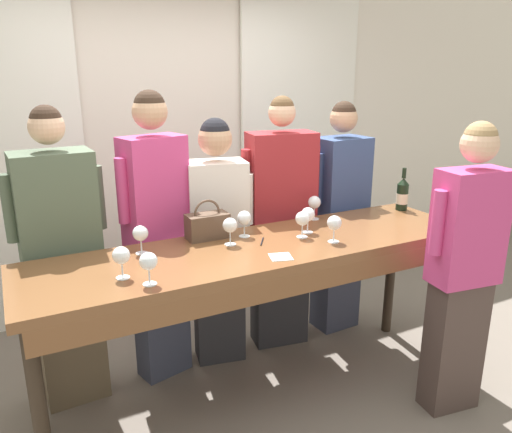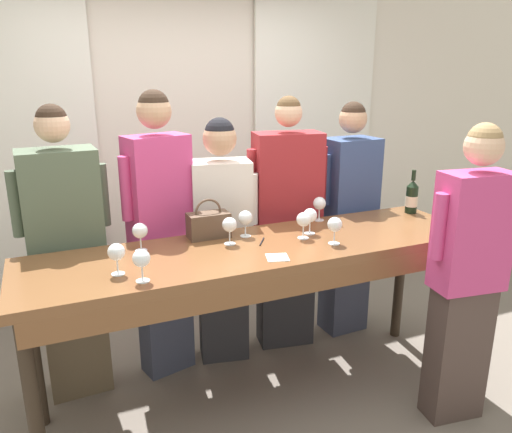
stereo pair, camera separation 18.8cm
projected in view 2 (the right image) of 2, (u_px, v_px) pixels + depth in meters
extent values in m
plane|color=#70665B|center=(260.00, 396.00, 3.10)|extent=(18.00, 18.00, 0.00)
cube|color=silver|center=(179.00, 137.00, 4.18)|extent=(12.00, 0.06, 2.80)
cube|color=white|center=(14.00, 155.00, 3.66)|extent=(1.20, 0.03, 2.69)
cube|color=white|center=(314.00, 137.00, 4.63)|extent=(1.20, 0.03, 2.69)
cube|color=brown|center=(261.00, 249.00, 2.82)|extent=(2.64, 0.69, 0.05)
cube|color=brown|center=(287.00, 286.00, 2.56)|extent=(2.53, 0.03, 0.12)
cylinder|color=#2D2319|center=(34.00, 410.00, 2.25)|extent=(0.07, 0.07, 0.94)
cylinder|color=#2D2319|center=(454.00, 309.00, 3.20)|extent=(0.07, 0.07, 0.94)
cylinder|color=#2D2319|center=(33.00, 351.00, 2.73)|extent=(0.07, 0.07, 0.94)
cylinder|color=#2D2319|center=(400.00, 278.00, 3.67)|extent=(0.07, 0.07, 0.94)
cylinder|color=black|center=(412.00, 200.00, 3.42)|extent=(0.08, 0.08, 0.18)
cone|color=black|center=(413.00, 184.00, 3.39)|extent=(0.08, 0.08, 0.04)
cylinder|color=black|center=(414.00, 175.00, 3.37)|extent=(0.03, 0.03, 0.07)
cylinder|color=beige|center=(411.00, 201.00, 3.43)|extent=(0.08, 0.08, 0.07)
cube|color=brown|center=(209.00, 225.00, 2.93)|extent=(0.24, 0.13, 0.15)
torus|color=brown|center=(208.00, 212.00, 2.91)|extent=(0.16, 0.01, 0.16)
cylinder|color=white|center=(334.00, 243.00, 2.84)|extent=(0.07, 0.07, 0.00)
cylinder|color=white|center=(334.00, 237.00, 2.82)|extent=(0.01, 0.01, 0.08)
sphere|color=white|center=(335.00, 224.00, 2.80)|extent=(0.08, 0.08, 0.08)
cylinder|color=white|center=(118.00, 274.00, 2.42)|extent=(0.07, 0.07, 0.00)
cylinder|color=white|center=(118.00, 266.00, 2.41)|extent=(0.01, 0.01, 0.08)
sphere|color=white|center=(116.00, 252.00, 2.38)|extent=(0.08, 0.08, 0.08)
sphere|color=maroon|center=(116.00, 254.00, 2.39)|extent=(0.05, 0.05, 0.05)
cylinder|color=white|center=(310.00, 233.00, 3.01)|extent=(0.07, 0.07, 0.00)
cylinder|color=white|center=(310.00, 227.00, 3.00)|extent=(0.01, 0.01, 0.08)
sphere|color=white|center=(310.00, 215.00, 2.98)|extent=(0.08, 0.08, 0.08)
cylinder|color=white|center=(245.00, 236.00, 2.96)|extent=(0.07, 0.07, 0.00)
cylinder|color=white|center=(245.00, 230.00, 2.95)|extent=(0.01, 0.01, 0.08)
sphere|color=white|center=(245.00, 218.00, 2.93)|extent=(0.08, 0.08, 0.08)
cylinder|color=white|center=(230.00, 244.00, 2.83)|extent=(0.07, 0.07, 0.00)
cylinder|color=white|center=(230.00, 237.00, 2.82)|extent=(0.01, 0.01, 0.08)
sphere|color=white|center=(229.00, 225.00, 2.80)|extent=(0.08, 0.08, 0.08)
sphere|color=maroon|center=(230.00, 226.00, 2.80)|extent=(0.05, 0.05, 0.05)
cylinder|color=white|center=(143.00, 281.00, 2.34)|extent=(0.07, 0.07, 0.00)
cylinder|color=white|center=(142.00, 273.00, 2.33)|extent=(0.01, 0.01, 0.08)
sphere|color=white|center=(141.00, 258.00, 2.31)|extent=(0.08, 0.08, 0.08)
cylinder|color=white|center=(303.00, 238.00, 2.93)|extent=(0.07, 0.07, 0.00)
cylinder|color=white|center=(303.00, 231.00, 2.92)|extent=(0.01, 0.01, 0.08)
sphere|color=white|center=(304.00, 219.00, 2.90)|extent=(0.08, 0.08, 0.08)
cylinder|color=white|center=(319.00, 220.00, 3.27)|extent=(0.07, 0.07, 0.00)
cylinder|color=white|center=(319.00, 214.00, 3.26)|extent=(0.01, 0.01, 0.08)
sphere|color=white|center=(319.00, 203.00, 3.24)|extent=(0.08, 0.08, 0.08)
sphere|color=maroon|center=(319.00, 205.00, 3.24)|extent=(0.05, 0.05, 0.05)
cylinder|color=white|center=(141.00, 250.00, 2.73)|extent=(0.07, 0.07, 0.00)
cylinder|color=white|center=(141.00, 244.00, 2.72)|extent=(0.01, 0.01, 0.08)
sphere|color=white|center=(140.00, 231.00, 2.70)|extent=(0.08, 0.08, 0.08)
sphere|color=maroon|center=(140.00, 233.00, 2.70)|extent=(0.05, 0.05, 0.05)
cube|color=white|center=(277.00, 258.00, 2.62)|extent=(0.14, 0.14, 0.00)
cylinder|color=black|center=(262.00, 242.00, 2.86)|extent=(0.08, 0.11, 0.01)
cube|color=brown|center=(75.00, 327.00, 3.06)|extent=(0.37, 0.25, 0.85)
cube|color=#4C5B47|center=(62.00, 208.00, 2.84)|extent=(0.43, 0.29, 0.67)
sphere|color=#DBAD89|center=(52.00, 125.00, 2.71)|extent=(0.19, 0.19, 0.19)
sphere|color=#332319|center=(51.00, 119.00, 2.70)|extent=(0.17, 0.17, 0.17)
cylinder|color=#4C5B47|center=(103.00, 195.00, 2.93)|extent=(0.07, 0.07, 0.37)
cylinder|color=#4C5B47|center=(16.00, 204.00, 2.73)|extent=(0.07, 0.07, 0.37)
cube|color=#383D51|center=(165.00, 309.00, 3.27)|extent=(0.35, 0.25, 0.88)
cube|color=#C63D7A|center=(159.00, 192.00, 3.05)|extent=(0.41, 0.30, 0.70)
sphere|color=tan|center=(154.00, 111.00, 2.91)|extent=(0.21, 0.21, 0.21)
sphere|color=#332319|center=(154.00, 105.00, 2.90)|extent=(0.18, 0.18, 0.18)
cylinder|color=#C63D7A|center=(188.00, 179.00, 3.15)|extent=(0.09, 0.09, 0.38)
cylinder|color=#C63D7A|center=(126.00, 189.00, 2.91)|extent=(0.09, 0.09, 0.38)
cube|color=#28282D|center=(223.00, 304.00, 3.44)|extent=(0.36, 0.27, 0.78)
cube|color=silver|center=(221.00, 207.00, 3.24)|extent=(0.42, 0.32, 0.61)
sphere|color=tan|center=(220.00, 139.00, 3.11)|extent=(0.21, 0.21, 0.21)
sphere|color=black|center=(220.00, 133.00, 3.10)|extent=(0.19, 0.19, 0.19)
cylinder|color=silver|center=(253.00, 199.00, 3.27)|extent=(0.08, 0.08, 0.34)
cylinder|color=silver|center=(188.00, 202.00, 3.19)|extent=(0.08, 0.08, 0.34)
cube|color=#28282D|center=(285.00, 287.00, 3.61)|extent=(0.41, 0.27, 0.86)
cube|color=maroon|center=(287.00, 183.00, 3.39)|extent=(0.49, 0.31, 0.68)
sphere|color=#DBAD89|center=(289.00, 113.00, 3.26)|extent=(0.18, 0.18, 0.18)
sphere|color=brown|center=(289.00, 108.00, 3.25)|extent=(0.16, 0.16, 0.16)
cylinder|color=maroon|center=(322.00, 174.00, 3.43)|extent=(0.08, 0.08, 0.38)
cylinder|color=maroon|center=(252.00, 177.00, 3.32)|extent=(0.08, 0.08, 0.38)
cube|color=#383D51|center=(344.00, 278.00, 3.81)|extent=(0.33, 0.24, 0.83)
cube|color=#334775|center=(349.00, 184.00, 3.60)|extent=(0.38, 0.28, 0.65)
sphere|color=tan|center=(353.00, 119.00, 3.46)|extent=(0.20, 0.20, 0.20)
sphere|color=#332319|center=(353.00, 114.00, 3.45)|extent=(0.17, 0.17, 0.17)
cylinder|color=#334775|center=(373.00, 174.00, 3.67)|extent=(0.07, 0.07, 0.36)
cylinder|color=#334775|center=(326.00, 180.00, 3.50)|extent=(0.07, 0.07, 0.36)
cube|color=#473833|center=(457.00, 352.00, 2.83)|extent=(0.34, 0.22, 0.81)
cube|color=#C63D7A|center=(473.00, 232.00, 2.63)|extent=(0.40, 0.25, 0.64)
sphere|color=#DBAD89|center=(484.00, 147.00, 2.50)|extent=(0.20, 0.20, 0.20)
sphere|color=#93754C|center=(485.00, 140.00, 2.49)|extent=(0.17, 0.17, 0.17)
cylinder|color=#C63D7A|center=(439.00, 226.00, 2.56)|extent=(0.08, 0.08, 0.35)
cylinder|color=#C63D7A|center=(507.00, 220.00, 2.67)|extent=(0.08, 0.08, 0.35)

